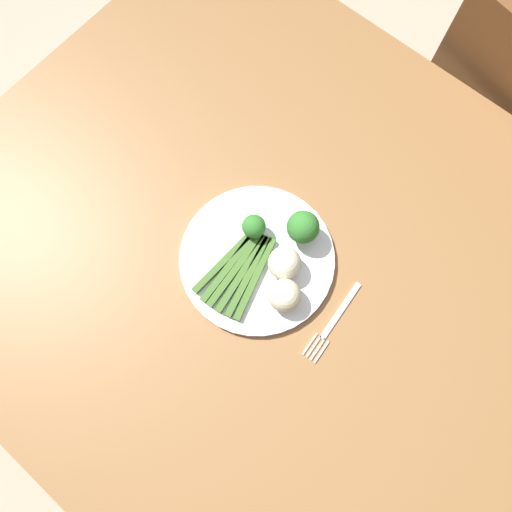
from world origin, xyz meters
TOP-DOWN VIEW (x-y plane):
  - ground_plane at (0.00, 0.00)m, footprint 6.00×6.00m
  - dining_table at (0.00, 0.00)m, footprint 1.23×1.07m
  - chair at (-0.20, -0.67)m, footprint 0.46×0.46m
  - plate at (0.00, 0.02)m, footprint 0.28×0.28m
  - asparagus_bundle at (0.01, 0.06)m, footprint 0.10×0.17m
  - broccoli_front_left at (-0.03, -0.06)m, footprint 0.06×0.06m
  - broccoli_outer_edge at (0.04, -0.01)m, footprint 0.04×0.04m
  - cauliflower_right at (-0.08, 0.05)m, footprint 0.06×0.06m
  - cauliflower_near_fork at (-0.05, 0.01)m, footprint 0.06×0.06m
  - fork at (-0.17, 0.02)m, footprint 0.03×0.17m

SIDE VIEW (x-z plane):
  - ground_plane at x=0.00m, z-range -0.02..0.00m
  - chair at x=-0.20m, z-range 0.07..0.94m
  - dining_table at x=0.00m, z-range 0.27..0.99m
  - fork at x=-0.17m, z-range 0.72..0.72m
  - plate at x=0.00m, z-range 0.72..0.74m
  - asparagus_bundle at x=0.01m, z-range 0.74..0.75m
  - cauliflower_right at x=-0.08m, z-range 0.74..0.79m
  - cauliflower_near_fork at x=-0.05m, z-range 0.74..0.79m
  - broccoli_outer_edge at x=0.04m, z-range 0.74..0.79m
  - broccoli_front_left at x=-0.03m, z-range 0.74..0.81m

